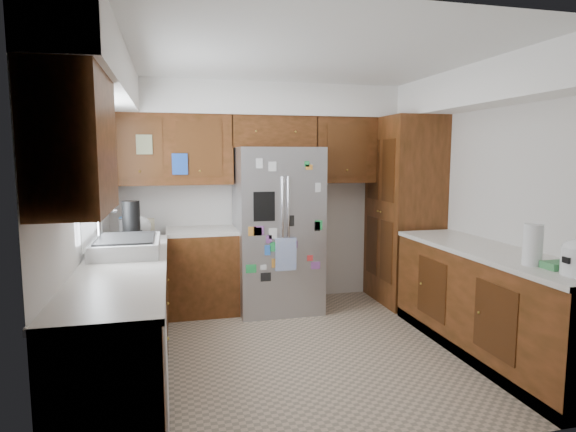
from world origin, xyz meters
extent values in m
plane|color=tan|center=(0.00, 0.00, 0.00)|extent=(3.60, 3.60, 0.00)
cube|color=silver|center=(0.00, 1.60, 1.25)|extent=(3.60, 0.04, 2.50)
cube|color=silver|center=(-1.80, 0.00, 1.25)|extent=(0.04, 3.20, 2.50)
cube|color=silver|center=(1.80, 0.00, 1.25)|extent=(0.04, 3.20, 2.50)
cube|color=silver|center=(0.00, -1.60, 1.25)|extent=(3.60, 0.04, 2.50)
cube|color=white|center=(0.00, 0.00, 2.51)|extent=(3.60, 3.20, 0.02)
cube|color=white|center=(0.00, 1.41, 2.33)|extent=(3.60, 0.38, 0.35)
cube|color=white|center=(-1.61, 0.00, 2.33)|extent=(0.38, 3.20, 0.35)
cube|color=white|center=(1.61, 0.00, 2.33)|extent=(0.38, 3.20, 0.35)
cube|color=#3A210B|center=(-1.14, 1.43, 1.77)|extent=(1.33, 0.34, 0.75)
cube|color=#3A210B|center=(1.14, 1.43, 1.77)|extent=(1.33, 0.34, 0.75)
cube|color=#3A210B|center=(-1.63, -1.15, 1.77)|extent=(0.34, 0.85, 0.75)
cube|color=white|center=(-1.79, 0.10, 1.60)|extent=(0.02, 0.90, 1.05)
cube|color=white|center=(-1.75, 0.10, 1.60)|extent=(0.01, 1.02, 1.15)
cube|color=blue|center=(-1.03, 1.24, 1.62)|extent=(0.16, 0.02, 0.22)
cube|color=#C0B993|center=(-1.39, 1.24, 1.82)|extent=(0.16, 0.02, 0.20)
cube|color=#3A210B|center=(-1.50, -0.30, 0.44)|extent=(0.60, 2.60, 0.88)
cube|color=#3A210B|center=(-0.83, 1.30, 0.44)|extent=(0.75, 0.60, 0.88)
cube|color=white|center=(-1.50, -0.30, 0.90)|extent=(0.63, 2.60, 0.04)
cube|color=white|center=(-0.83, 1.30, 0.90)|extent=(0.75, 0.60, 0.04)
cube|color=black|center=(-1.50, -0.30, 0.05)|extent=(0.60, 2.60, 0.10)
cube|color=silver|center=(-1.19, -1.15, 0.46)|extent=(0.01, 0.58, 0.80)
cube|color=#3A210B|center=(1.50, -0.47, 0.44)|extent=(0.60, 2.25, 0.88)
cube|color=white|center=(1.50, -0.47, 0.90)|extent=(0.63, 2.25, 0.04)
cube|color=black|center=(1.50, -0.47, 0.05)|extent=(0.60, 2.25, 0.10)
cube|color=#3A210B|center=(1.50, 1.15, 1.07)|extent=(0.60, 0.90, 2.15)
cube|color=#A7A7AC|center=(0.00, 1.21, 0.90)|extent=(0.90, 0.75, 1.80)
cylinder|color=silver|center=(-0.03, 0.82, 1.05)|extent=(0.02, 0.02, 0.90)
cylinder|color=silver|center=(0.03, 0.82, 1.05)|extent=(0.02, 0.02, 0.90)
cube|color=black|center=(-0.22, 0.83, 1.20)|extent=(0.22, 0.01, 0.30)
cube|color=silver|center=(0.00, 0.80, 0.70)|extent=(0.22, 0.01, 0.34)
cube|color=#8C4C99|center=(0.06, 0.82, 0.79)|extent=(0.10, 0.00, 0.06)
cube|color=orange|center=(0.25, 0.82, 1.59)|extent=(0.07, 0.00, 0.05)
cube|color=orange|center=(-0.10, 0.82, 0.61)|extent=(0.09, 0.00, 0.10)
cube|color=green|center=(-0.36, 0.82, 0.56)|extent=(0.11, 0.00, 0.09)
cube|color=#8C4C99|center=(0.09, 0.82, 0.80)|extent=(0.08, 0.00, 0.08)
cube|color=black|center=(0.35, 0.82, 0.98)|extent=(0.06, 0.00, 0.10)
cube|color=black|center=(-0.21, 0.82, 0.47)|extent=(0.11, 0.00, 0.09)
cube|color=black|center=(-0.29, 0.82, 0.95)|extent=(0.08, 0.00, 0.08)
cube|color=white|center=(-0.13, 0.82, 0.92)|extent=(0.09, 0.00, 0.11)
cube|color=black|center=(0.07, 0.82, 1.04)|extent=(0.05, 0.00, 0.11)
cube|color=orange|center=(-0.35, 0.82, 0.95)|extent=(0.08, 0.00, 0.09)
cube|color=#8C4C99|center=(0.33, 0.82, 0.56)|extent=(0.10, 0.00, 0.08)
cube|color=green|center=(-0.11, 0.82, 0.78)|extent=(0.10, 0.00, 0.10)
cube|color=#8C4C99|center=(-0.17, 0.82, 0.86)|extent=(0.06, 0.00, 0.08)
cube|color=green|center=(0.23, 0.82, 1.63)|extent=(0.05, 0.00, 0.06)
cube|color=#8C4C99|center=(-0.28, 0.82, 0.95)|extent=(0.11, 0.00, 0.10)
cube|color=green|center=(0.36, 0.82, 0.99)|extent=(0.08, 0.00, 0.10)
cube|color=white|center=(0.35, 0.82, 1.38)|extent=(0.06, 0.00, 0.10)
cube|color=white|center=(-0.23, 0.82, 0.57)|extent=(0.07, 0.00, 0.05)
cube|color=white|center=(-0.13, 0.82, 1.60)|extent=(0.08, 0.00, 0.10)
cube|color=white|center=(-0.27, 0.82, 1.64)|extent=(0.07, 0.00, 0.10)
cube|color=blue|center=(-0.19, 0.82, 0.75)|extent=(0.06, 0.00, 0.11)
cube|color=red|center=(0.27, 0.82, 0.64)|extent=(0.06, 0.00, 0.06)
cube|color=#3A210B|center=(0.00, 1.43, 1.98)|extent=(0.96, 0.34, 0.35)
sphere|color=#2F4ABC|center=(-0.27, 1.43, 2.30)|extent=(0.29, 0.29, 0.29)
cylinder|color=black|center=(0.25, 1.45, 2.23)|extent=(0.26, 0.26, 0.15)
ellipsoid|color=#333338|center=(0.25, 1.45, 2.30)|extent=(0.24, 0.24, 0.11)
cube|color=silver|center=(-1.50, 0.10, 0.98)|extent=(0.52, 0.70, 0.12)
cube|color=black|center=(-1.50, 0.10, 1.04)|extent=(0.44, 0.60, 0.02)
cylinder|color=silver|center=(-1.70, 0.10, 1.14)|extent=(0.02, 0.02, 0.30)
cylinder|color=silver|center=(-1.64, 0.10, 1.27)|extent=(0.16, 0.02, 0.02)
cube|color=#FFF11A|center=(-1.35, -0.15, 0.94)|extent=(0.10, 0.18, 0.04)
cube|color=black|center=(-1.50, 0.66, 0.97)|extent=(0.18, 0.14, 0.10)
cylinder|color=black|center=(-1.50, 0.66, 1.16)|extent=(0.16, 0.16, 0.28)
cylinder|color=#A7A7AC|center=(-1.55, 0.77, 1.02)|extent=(0.14, 0.14, 0.20)
sphere|color=silver|center=(-1.43, 0.95, 1.02)|extent=(0.20, 0.20, 0.20)
cube|color=#3F72B2|center=(-1.58, 1.11, 1.01)|extent=(0.14, 0.10, 0.18)
cube|color=#BFB28C|center=(-1.36, 1.22, 0.99)|extent=(0.10, 0.08, 0.14)
cylinder|color=silver|center=(-1.47, 0.43, 0.98)|extent=(0.08, 0.08, 0.11)
cube|color=black|center=(1.37, -1.38, 1.03)|extent=(0.04, 0.06, 0.04)
cylinder|color=white|center=(1.39, -1.04, 1.07)|extent=(0.13, 0.13, 0.30)
camera|label=1|loc=(-1.14, -3.93, 1.70)|focal=30.00mm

